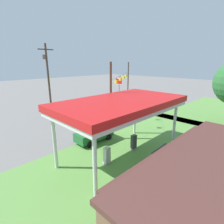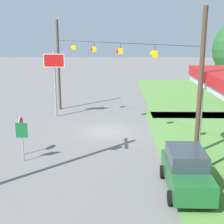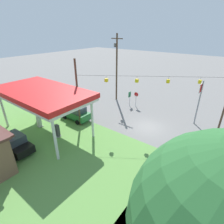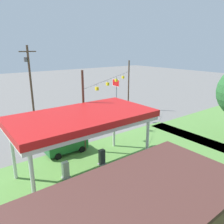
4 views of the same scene
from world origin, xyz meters
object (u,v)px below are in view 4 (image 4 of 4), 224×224
(fuel_pump_near, at_px, (102,158))
(gas_station_canopy, at_px, (83,119))
(fuel_pump_far, at_px, (66,171))
(utility_pole_main, at_px, (31,84))
(gas_station_store, at_px, (137,223))
(stop_sign_roadside, at_px, (66,110))
(stop_sign_overhead, at_px, (116,88))
(car_at_pumps_rear, at_px, (122,181))
(route_sign, at_px, (60,113))
(car_at_pumps_front, at_px, (67,144))

(fuel_pump_near, bearing_deg, gas_station_canopy, 0.05)
(fuel_pump_near, bearing_deg, fuel_pump_far, 0.00)
(utility_pole_main, bearing_deg, gas_station_store, 84.52)
(gas_station_canopy, bearing_deg, gas_station_store, 77.37)
(gas_station_store, relative_size, fuel_pump_near, 7.98)
(stop_sign_roadside, relative_size, stop_sign_overhead, 0.41)
(gas_station_canopy, xyz_separation_m, gas_station_store, (2.00, 8.91, -3.06))
(stop_sign_overhead, bearing_deg, car_at_pumps_rear, 53.01)
(stop_sign_overhead, bearing_deg, stop_sign_roadside, -1.96)
(gas_station_canopy, distance_m, fuel_pump_near, 4.69)
(route_sign, bearing_deg, gas_station_canopy, 74.36)
(gas_station_store, xyz_separation_m, fuel_pump_near, (-3.89, -8.91, -1.23))
(car_at_pumps_front, relative_size, car_at_pumps_rear, 1.07)
(gas_station_canopy, distance_m, car_at_pumps_front, 5.94)
(gas_station_store, bearing_deg, route_sign, -104.44)
(gas_station_store, xyz_separation_m, fuel_pump_far, (-0.10, -8.91, -1.23))
(fuel_pump_far, xyz_separation_m, route_sign, (-5.63, -13.32, 0.97))
(car_at_pumps_front, bearing_deg, fuel_pump_far, 63.22)
(car_at_pumps_rear, height_order, utility_pole_main, utility_pole_main)
(car_at_pumps_rear, bearing_deg, gas_station_store, -122.63)
(fuel_pump_far, bearing_deg, route_sign, -112.90)
(car_at_pumps_rear, relative_size, route_sign, 1.71)
(gas_station_canopy, relative_size, stop_sign_roadside, 4.84)
(car_at_pumps_front, height_order, utility_pole_main, utility_pole_main)
(fuel_pump_far, relative_size, car_at_pumps_front, 0.35)
(gas_station_canopy, height_order, fuel_pump_near, gas_station_canopy)
(utility_pole_main, bearing_deg, gas_station_canopy, 89.07)
(route_sign, height_order, utility_pole_main, utility_pole_main)
(fuel_pump_near, height_order, utility_pole_main, utility_pole_main)
(gas_station_canopy, height_order, fuel_pump_far, gas_station_canopy)
(gas_station_canopy, relative_size, fuel_pump_near, 7.79)
(route_sign, bearing_deg, fuel_pump_near, 82.18)
(car_at_pumps_rear, bearing_deg, utility_pole_main, 90.73)
(fuel_pump_near, xyz_separation_m, route_sign, (-1.83, -13.32, 0.97))
(gas_station_store, relative_size, route_sign, 5.16)
(gas_station_canopy, height_order, car_at_pumps_front, gas_station_canopy)
(utility_pole_main, bearing_deg, fuel_pump_far, 81.54)
(car_at_pumps_front, bearing_deg, stop_sign_roadside, -114.67)
(gas_station_canopy, distance_m, utility_pole_main, 14.37)
(fuel_pump_far, height_order, car_at_pumps_front, car_at_pumps_front)
(car_at_pumps_front, height_order, car_at_pumps_rear, car_at_pumps_front)
(gas_station_canopy, xyz_separation_m, car_at_pumps_front, (-0.37, -4.38, -4.00))
(fuel_pump_far, distance_m, utility_pole_main, 15.48)
(gas_station_store, xyz_separation_m, car_at_pumps_front, (-2.37, -13.29, -0.93))
(fuel_pump_far, height_order, stop_sign_overhead, stop_sign_overhead)
(gas_station_store, bearing_deg, stop_sign_roadside, -106.65)
(gas_station_canopy, bearing_deg, stop_sign_roadside, -109.19)
(car_at_pumps_rear, distance_m, utility_pole_main, 19.44)
(stop_sign_roadside, bearing_deg, car_at_pumps_front, -115.28)
(stop_sign_roadside, bearing_deg, fuel_pump_near, -101.81)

